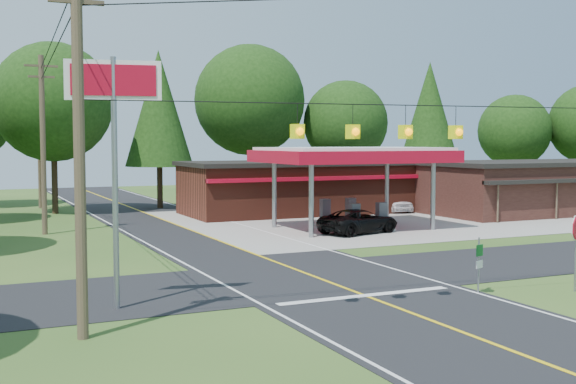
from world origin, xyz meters
name	(u,v)px	position (x,y,z in m)	size (l,w,h in m)	color
ground	(317,278)	(0.00, 0.00, 0.00)	(120.00, 120.00, 0.00)	#2C501C
main_highway	(317,278)	(0.00, 0.00, 0.01)	(8.00, 120.00, 0.02)	black
cross_road	(317,278)	(0.00, 0.00, 0.01)	(70.00, 7.00, 0.02)	black
lane_center_yellow	(317,277)	(0.00, 0.00, 0.03)	(0.15, 110.00, 0.00)	yellow
gas_canopy	(353,158)	(9.00, 13.00, 4.27)	(10.60, 7.40, 4.88)	gray
convenience_store	(296,187)	(10.00, 22.98, 1.92)	(16.40, 7.55, 3.80)	#5A2519
strip_building	(555,186)	(28.00, 15.98, 1.91)	(20.40, 8.75, 3.80)	#341915
utility_pole_near_left	(79,142)	(-9.50, -5.00, 5.20)	(1.80, 0.30, 10.00)	#473828
utility_pole_far_left	(43,142)	(-8.00, 18.00, 5.20)	(1.80, 0.30, 10.00)	#473828
utility_pole_north	(39,148)	(-6.50, 35.00, 4.75)	(0.30, 0.30, 9.50)	#473828
overhead_beacons	(380,108)	(-1.00, -6.00, 6.21)	(17.04, 2.04, 1.03)	black
treeline_backdrop	(168,108)	(0.82, 24.01, 7.49)	(70.27, 51.59, 13.30)	#332316
suv_car	(359,222)	(8.24, 10.93, 0.69)	(4.95, 4.95, 1.38)	black
sedan_car	(392,202)	(17.00, 21.00, 0.72)	(4.25, 4.25, 1.45)	white
big_stop_sign	(114,119)	(-8.00, -2.01, 5.90)	(2.85, 0.66, 7.79)	gray
route_sign_post	(479,260)	(3.80, -4.79, 1.14)	(0.38, 0.17, 1.94)	gray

